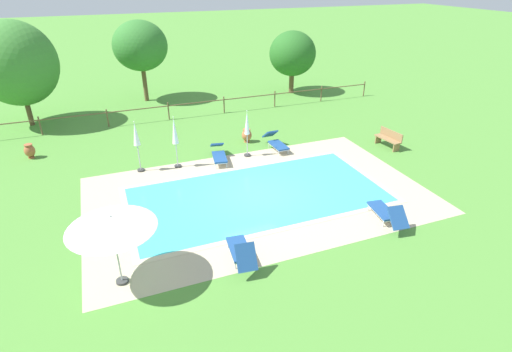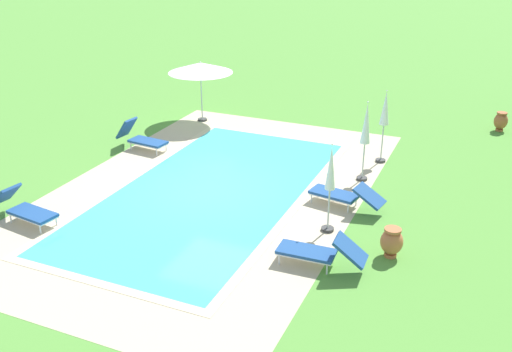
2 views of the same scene
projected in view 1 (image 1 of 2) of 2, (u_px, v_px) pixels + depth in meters
The scene contains 19 objects.
ground_plane at pixel (258, 195), 16.36m from camera, with size 160.00×160.00×0.00m, color #518E38.
pool_deck_paving at pixel (258, 195), 16.36m from camera, with size 13.43×8.34×0.01m, color #BCAD8E.
swimming_pool_water at pixel (258, 195), 16.36m from camera, with size 10.01×4.93×0.01m, color #42CCD6.
pool_coping_rim at pixel (258, 195), 16.35m from camera, with size 10.49×5.41×0.01m.
sun_lounger_north_near_steps at pixel (219, 154), 19.14m from camera, with size 0.95×2.13×0.75m.
sun_lounger_north_mid at pixel (241, 251), 12.44m from camera, with size 0.79×1.88×1.01m.
sun_lounger_north_far at pixel (276, 142), 20.38m from camera, with size 0.67×2.02×0.84m.
sun_lounger_north_end at pixel (387, 213), 14.45m from camera, with size 0.85×2.01×0.90m.
patio_umbrella_open_foreground at pixel (111, 223), 10.84m from camera, with size 2.44×2.44×2.32m.
patio_umbrella_closed_row_west at pixel (247, 127), 19.08m from camera, with size 0.32×0.32×2.32m.
patio_umbrella_closed_row_mid_west at pixel (136, 137), 17.56m from camera, with size 0.32×0.32×2.38m.
patio_umbrella_closed_row_centre at pixel (175, 134), 17.93m from camera, with size 0.32×0.32×2.44m.
wooden_bench_lawn_side at pixel (389, 138), 20.59m from camera, with size 0.61×1.54×0.87m.
terracotta_urn_near_fence at pixel (247, 135), 21.19m from camera, with size 0.52×0.52×0.72m.
terracotta_urn_by_tree at pixel (30, 151), 19.38m from camera, with size 0.49×0.49×0.71m.
perimeter_fence at pixel (197, 105), 24.84m from camera, with size 24.65×0.08×1.05m.
tree_far_west at pixel (140, 46), 26.48m from camera, with size 3.56×3.56×5.30m.
tree_west_mid at pixel (293, 54), 28.67m from camera, with size 3.30×3.30×4.38m.
tree_centre at pixel (16, 64), 22.12m from camera, with size 4.35×4.35×5.85m.
Camera 1 is at (-5.30, -13.18, 8.14)m, focal length 28.30 mm.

